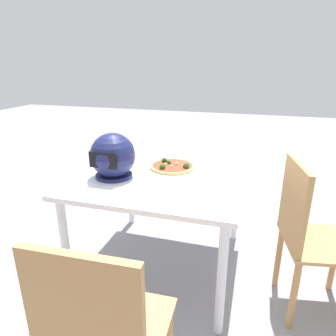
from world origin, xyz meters
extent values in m
plane|color=gray|center=(0.00, 0.00, 0.00)|extent=(14.00, 14.00, 0.00)
cube|color=white|center=(0.00, 0.00, 0.69)|extent=(1.04, 1.09, 0.03)
cylinder|color=white|center=(-0.46, -0.48, 0.34)|extent=(0.05, 0.05, 0.68)
cylinder|color=white|center=(0.46, -0.48, 0.34)|extent=(0.05, 0.05, 0.68)
cylinder|color=white|center=(-0.46, 0.48, 0.34)|extent=(0.05, 0.05, 0.68)
cylinder|color=white|center=(0.46, 0.48, 0.34)|extent=(0.05, 0.05, 0.68)
cylinder|color=white|center=(-0.04, -0.07, 0.71)|extent=(0.34, 0.34, 0.01)
cylinder|color=tan|center=(-0.04, -0.07, 0.73)|extent=(0.30, 0.30, 0.02)
cylinder|color=red|center=(-0.04, -0.07, 0.74)|extent=(0.26, 0.26, 0.00)
sphere|color=#234C1E|center=(0.00, 0.02, 0.75)|extent=(0.04, 0.04, 0.04)
sphere|color=#234C1E|center=(0.03, -0.11, 0.75)|extent=(0.04, 0.04, 0.04)
sphere|color=#234C1E|center=(-0.14, -0.04, 0.75)|extent=(0.04, 0.04, 0.04)
sphere|color=#234C1E|center=(-0.01, -0.09, 0.75)|extent=(0.03, 0.03, 0.03)
cylinder|color=#E0D172|center=(0.00, -0.05, 0.74)|extent=(0.02, 0.02, 0.01)
cylinder|color=#E0D172|center=(-0.05, -0.02, 0.74)|extent=(0.02, 0.02, 0.01)
cylinder|color=#E0D172|center=(-0.07, -0.07, 0.75)|extent=(0.03, 0.03, 0.02)
cylinder|color=#E0D172|center=(-0.12, -0.05, 0.75)|extent=(0.02, 0.02, 0.01)
sphere|color=#191E4C|center=(0.27, 0.17, 0.85)|extent=(0.28, 0.28, 0.28)
cylinder|color=#191E4C|center=(0.27, 0.17, 0.72)|extent=(0.23, 0.23, 0.02)
cube|color=black|center=(0.27, 0.29, 0.85)|extent=(0.17, 0.02, 0.10)
cube|color=#B7844C|center=(-0.97, 0.15, 0.44)|extent=(0.46, 0.46, 0.02)
cube|color=#B7844C|center=(-0.79, 0.18, 0.68)|extent=(0.10, 0.38, 0.45)
cylinder|color=#B7844C|center=(-1.11, -0.05, 0.21)|extent=(0.04, 0.04, 0.43)
cylinder|color=#B7844C|center=(-0.77, 0.01, 0.21)|extent=(0.04, 0.04, 0.43)
cylinder|color=#B7844C|center=(-0.83, 0.35, 0.21)|extent=(0.04, 0.04, 0.43)
cube|color=#B7844C|center=(-0.11, 0.99, 0.44)|extent=(0.42, 0.42, 0.02)
cube|color=#B7844C|center=(-0.12, 1.18, 0.68)|extent=(0.38, 0.04, 0.45)
cylinder|color=#B7844C|center=(0.06, 0.83, 0.21)|extent=(0.04, 0.04, 0.43)
camera|label=1|loc=(-0.55, 1.76, 1.39)|focal=32.10mm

